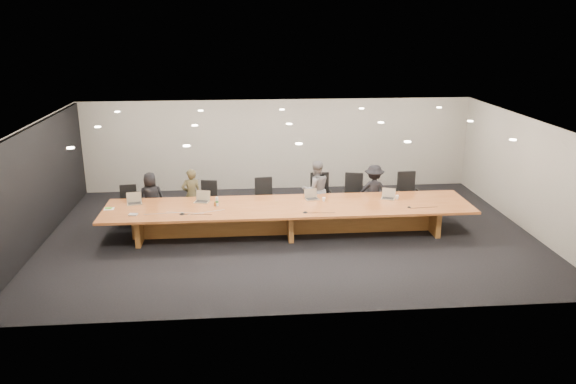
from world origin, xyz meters
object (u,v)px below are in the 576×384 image
object	(u,v)px
amber_mug	(216,204)
chair_mid_left	(265,199)
person_d	(374,191)
laptop_d	(312,195)
laptop_b	(202,197)
water_bottle	(217,202)
paper_cup_far	(397,197)
mic_right	(409,207)
chair_far_left	(128,205)
person_c	(316,190)
chair_left	(207,201)
paper_cup_near	(324,199)
mic_left	(182,214)
av_box	(133,215)
person_a	(151,198)
mic_center	(305,212)
laptop_e	(388,194)
chair_far_right	(409,194)
person_b	(192,195)
chair_mid_right	(321,195)
laptop_a	(134,199)
conference_table	(289,214)

from	to	relation	value
amber_mug	chair_mid_left	bearing A→B (deg)	39.77
person_d	laptop_d	world-z (taller)	person_d
laptop_b	water_bottle	world-z (taller)	laptop_b
paper_cup_far	mic_right	size ratio (longest dim) A/B	0.98
chair_far_left	person_c	size ratio (longest dim) A/B	0.64
chair_mid_left	mic_right	bearing A→B (deg)	-31.97
chair_left	paper_cup_near	xyz separation A→B (m)	(2.97, -1.00, 0.27)
paper_cup_near	mic_left	xyz separation A→B (m)	(-3.46, -0.71, -0.03)
av_box	person_a	bearing A→B (deg)	91.44
person_d	mic_center	world-z (taller)	person_d
laptop_e	chair_far_right	bearing A→B (deg)	68.11
person_c	person_b	bearing A→B (deg)	-12.72
person_d	laptop_d	xyz separation A→B (m)	(-1.76, -0.74, 0.17)
chair_mid_left	laptop_b	world-z (taller)	chair_mid_left
paper_cup_near	mic_right	bearing A→B (deg)	-18.71
person_b	av_box	xyz separation A→B (m)	(-1.23, -1.61, 0.06)
chair_mid_left	paper_cup_far	xyz separation A→B (m)	(3.32, -0.90, 0.24)
paper_cup_far	person_c	bearing A→B (deg)	156.65
laptop_d	paper_cup_near	world-z (taller)	laptop_d
chair_far_right	laptop_b	xyz separation A→B (m)	(-5.51, -0.73, 0.30)
laptop_d	paper_cup_far	xyz separation A→B (m)	(2.16, -0.14, -0.08)
chair_far_left	laptop_d	bearing A→B (deg)	-14.18
laptop_e	amber_mug	bearing A→B (deg)	-156.65
amber_mug	chair_mid_right	bearing A→B (deg)	21.71
paper_cup_near	paper_cup_far	world-z (taller)	paper_cup_far
laptop_a	paper_cup_near	xyz separation A→B (m)	(4.71, -0.16, -0.09)
person_b	mic_right	size ratio (longest dim) A/B	13.77
person_c	person_d	size ratio (longest dim) A/B	1.11
paper_cup_near	amber_mug	bearing A→B (deg)	-176.96
person_a	amber_mug	xyz separation A→B (m)	(1.71, -1.01, 0.12)
mic_left	mic_right	xyz separation A→B (m)	(5.46, 0.03, -0.00)
chair_mid_left	person_d	xyz separation A→B (m)	(2.93, -0.02, 0.15)
chair_far_left	av_box	xyz separation A→B (m)	(0.41, -1.57, 0.26)
chair_mid_left	chair_mid_right	bearing A→B (deg)	-5.32
laptop_b	person_b	bearing A→B (deg)	127.38
paper_cup_near	mic_left	size ratio (longest dim) A/B	0.68
person_c	amber_mug	xyz separation A→B (m)	(-2.61, -1.00, 0.01)
laptop_d	av_box	bearing A→B (deg)	177.13
laptop_d	mic_center	size ratio (longest dim) A/B	2.65
chair_mid_left	person_b	size ratio (longest dim) A/B	0.79
person_b	water_bottle	distance (m)	1.31
laptop_b	paper_cup_far	size ratio (longest dim) A/B	3.56
laptop_a	av_box	bearing A→B (deg)	-94.28
paper_cup_near	laptop_e	bearing A→B (deg)	1.05
paper_cup_near	chair_far_right	bearing A→B (deg)	19.98
conference_table	person_c	size ratio (longest dim) A/B	5.68
laptop_b	chair_far_right	bearing A→B (deg)	22.79
water_bottle	person_a	bearing A→B (deg)	149.69
chair_mid_left	person_b	xyz separation A→B (m)	(-1.93, 0.03, 0.15)
chair_far_right	av_box	xyz separation A→B (m)	(-7.05, -1.57, 0.17)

